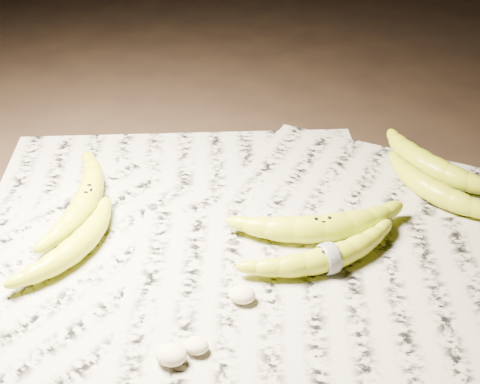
% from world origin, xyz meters
% --- Properties ---
extents(ground, '(3.00, 3.00, 0.00)m').
position_xyz_m(ground, '(0.00, 0.00, 0.00)').
color(ground, black).
rests_on(ground, ground).
extents(newspaper_patch, '(0.90, 0.70, 0.01)m').
position_xyz_m(newspaper_patch, '(0.01, -0.04, 0.00)').
color(newspaper_patch, '#ABA693').
rests_on(newspaper_patch, ground).
extents(banana_left_a, '(0.08, 0.21, 0.04)m').
position_xyz_m(banana_left_a, '(-0.23, 0.01, 0.03)').
color(banana_left_a, gold).
rests_on(banana_left_a, newspaper_patch).
extents(banana_left_b, '(0.09, 0.18, 0.03)m').
position_xyz_m(banana_left_b, '(-0.21, -0.09, 0.02)').
color(banana_left_b, gold).
rests_on(banana_left_b, newspaper_patch).
extents(banana_center, '(0.21, 0.13, 0.04)m').
position_xyz_m(banana_center, '(0.09, 0.01, 0.03)').
color(banana_center, gold).
rests_on(banana_center, newspaper_patch).
extents(banana_taped, '(0.19, 0.16, 0.03)m').
position_xyz_m(banana_taped, '(0.11, -0.04, 0.02)').
color(banana_taped, gold).
rests_on(banana_taped, newspaper_patch).
extents(banana_upper_a, '(0.17, 0.16, 0.03)m').
position_xyz_m(banana_upper_a, '(0.23, 0.14, 0.03)').
color(banana_upper_a, gold).
rests_on(banana_upper_a, newspaper_patch).
extents(banana_upper_b, '(0.18, 0.16, 0.04)m').
position_xyz_m(banana_upper_b, '(0.23, 0.20, 0.03)').
color(banana_upper_b, gold).
rests_on(banana_upper_b, newspaper_patch).
extents(measuring_tape, '(0.03, 0.04, 0.04)m').
position_xyz_m(measuring_tape, '(0.11, -0.04, 0.02)').
color(measuring_tape, white).
rests_on(measuring_tape, newspaper_patch).
extents(flesh_chunk_a, '(0.03, 0.03, 0.02)m').
position_xyz_m(flesh_chunk_a, '(-0.04, -0.23, 0.02)').
color(flesh_chunk_a, beige).
rests_on(flesh_chunk_a, newspaper_patch).
extents(flesh_chunk_b, '(0.03, 0.02, 0.02)m').
position_xyz_m(flesh_chunk_b, '(-0.02, -0.21, 0.02)').
color(flesh_chunk_b, beige).
rests_on(flesh_chunk_b, newspaper_patch).
extents(flesh_chunk_c, '(0.03, 0.03, 0.02)m').
position_xyz_m(flesh_chunk_c, '(0.01, -0.12, 0.02)').
color(flesh_chunk_c, beige).
rests_on(flesh_chunk_c, newspaper_patch).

